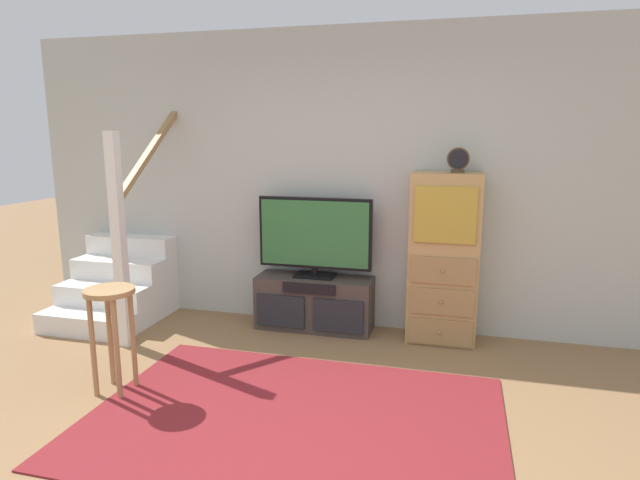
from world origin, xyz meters
name	(u,v)px	position (x,y,z in m)	size (l,w,h in m)	color
ground_plane	(260,477)	(0.00, 0.00, 0.00)	(20.00, 20.00, 0.00)	olive
back_wall	(353,181)	(0.00, 2.46, 1.35)	(6.40, 0.12, 2.70)	#B2B7B2
area_rug	(294,419)	(0.00, 0.60, 0.01)	(2.60, 1.80, 0.01)	maroon
media_console	(314,303)	(-0.30, 2.19, 0.24)	(1.06, 0.38, 0.49)	#423833
television	(315,235)	(-0.30, 2.22, 0.88)	(1.04, 0.22, 0.73)	black
side_cabinet	(444,259)	(0.84, 2.20, 0.73)	(0.58, 0.38, 1.46)	tan
desk_clock	(458,160)	(0.92, 2.19, 1.56)	(0.18, 0.08, 0.21)	#4C3823
staircase	(129,276)	(-2.24, 2.20, 0.37)	(1.00, 1.36, 2.20)	white
bar_stool_near	(111,316)	(-1.32, 0.65, 0.55)	(0.34, 0.34, 0.75)	#A37A4C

